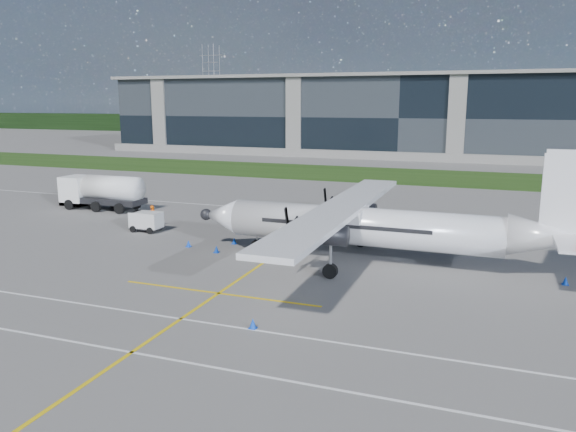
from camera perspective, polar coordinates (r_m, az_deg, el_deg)
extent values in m
plane|color=#5B5956|center=(75.17, 7.18, 3.47)|extent=(400.00, 400.00, 0.00)
cube|color=#1F3E11|center=(82.91, 8.46, 4.20)|extent=(400.00, 18.00, 0.04)
cube|color=black|center=(113.79, 12.01, 9.82)|extent=(120.00, 20.00, 15.00)
cube|color=black|center=(173.47, 14.96, 8.72)|extent=(400.00, 6.00, 6.00)
cube|color=yellow|center=(45.92, 2.15, -1.62)|extent=(0.20, 70.00, 0.01)
cube|color=white|center=(27.19, -20.84, -11.88)|extent=(90.00, 0.15, 0.01)
imported|color=#F25907|center=(48.89, -13.55, 0.14)|extent=(0.66, 0.90, 2.12)
cone|color=#0B3DC0|center=(26.84, -3.59, -10.84)|extent=(0.36, 0.36, 0.50)
cone|color=#0B3DC0|center=(36.59, 26.36, -5.90)|extent=(0.36, 0.36, 0.50)
cone|color=#0B3DC0|center=(39.93, -7.29, -3.36)|extent=(0.36, 0.36, 0.50)
cone|color=#0B3DC0|center=(41.81, -10.08, -2.77)|extent=(0.36, 0.36, 0.50)
cone|color=#0B3DC0|center=(42.18, -5.49, -2.51)|extent=(0.36, 0.36, 0.50)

